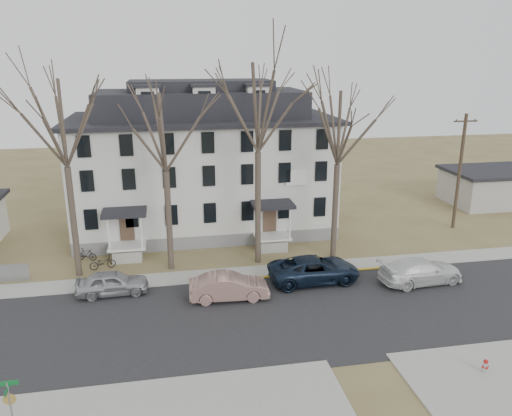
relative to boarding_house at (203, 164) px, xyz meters
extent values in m
plane|color=olive|center=(2.00, -17.95, -5.38)|extent=(120.00, 120.00, 0.00)
cube|color=#27272A|center=(2.00, -15.95, -5.38)|extent=(120.00, 10.00, 0.04)
cube|color=#A09F97|center=(2.00, -9.95, -5.38)|extent=(120.00, 2.00, 0.08)
cube|color=gold|center=(7.00, -10.85, -5.38)|extent=(14.00, 0.25, 0.06)
cube|color=slate|center=(0.00, 0.05, -4.88)|extent=(20.00, 10.00, 1.00)
cube|color=silver|center=(0.00, 0.05, -0.38)|extent=(20.00, 10.00, 8.00)
cube|color=black|center=(0.00, 0.05, 3.72)|extent=(20.80, 10.80, 0.30)
cube|color=black|center=(0.00, 0.05, 4.87)|extent=(16.00, 7.00, 2.00)
cube|color=black|center=(0.00, 0.05, 6.27)|extent=(11.00, 4.50, 0.80)
cube|color=white|center=(-6.00, -5.91, -4.38)|extent=(2.60, 2.00, 0.16)
cube|color=white|center=(4.50, -5.91, -4.38)|extent=(2.60, 2.00, 0.16)
cube|color=white|center=(6.50, -5.03, -0.18)|extent=(1.60, 0.08, 1.20)
cube|color=#A09F97|center=(28.00, 2.05, -3.88)|extent=(8.00, 6.00, 3.00)
cube|color=black|center=(28.00, 2.05, -2.18)|extent=(8.50, 6.50, 0.30)
cylinder|color=#473B31|center=(-9.00, -8.15, -1.74)|extent=(0.40, 0.40, 7.28)
cylinder|color=#473B31|center=(-3.00, -8.15, -2.00)|extent=(0.40, 0.40, 6.76)
cylinder|color=#473B31|center=(3.00, -8.15, -1.48)|extent=(0.40, 0.40, 7.80)
cylinder|color=#473B31|center=(8.50, -8.15, -2.00)|extent=(0.40, 0.40, 6.76)
cylinder|color=#3D3023|center=(20.50, -3.95, -0.63)|extent=(0.28, 0.28, 9.50)
cube|color=#3D3023|center=(20.50, -3.95, 3.52)|extent=(2.00, 0.12, 0.12)
imported|color=#A7A9AE|center=(-6.57, -11.45, -4.65)|extent=(4.34, 1.88, 1.46)
imported|color=#9C746B|center=(0.29, -13.33, -4.61)|extent=(4.76, 1.82, 1.55)
imported|color=black|center=(5.95, -11.93, -4.57)|extent=(5.92, 2.90, 1.62)
imported|color=silver|center=(12.55, -13.31, -4.59)|extent=(5.60, 2.70, 1.57)
imported|color=black|center=(-7.55, -7.51, -4.93)|extent=(1.81, 0.95, 0.90)
imported|color=black|center=(-8.84, -5.83, -4.93)|extent=(1.57, 0.89, 0.91)
cylinder|color=#B7B7BA|center=(10.79, -22.64, -5.35)|extent=(0.29, 0.29, 0.05)
cylinder|color=#B7B7BA|center=(10.79, -22.64, -5.06)|extent=(0.20, 0.20, 0.50)
sphere|color=#A51411|center=(10.79, -22.64, -4.75)|extent=(0.22, 0.22, 0.22)
cylinder|color=#A51411|center=(10.79, -22.64, -5.02)|extent=(0.31, 0.11, 0.11)
cylinder|color=#A51411|center=(10.79, -22.64, -5.02)|extent=(0.11, 0.27, 0.11)
cylinder|color=gray|center=(-9.02, -23.38, -4.02)|extent=(0.07, 0.07, 2.72)
cube|color=#0C5926|center=(-9.02, -23.38, -2.72)|extent=(0.78, 0.03, 0.19)
cube|color=#0C5926|center=(-9.02, -23.38, -2.93)|extent=(0.03, 0.78, 0.19)
camera|label=1|loc=(-2.99, -39.95, 8.53)|focal=35.00mm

